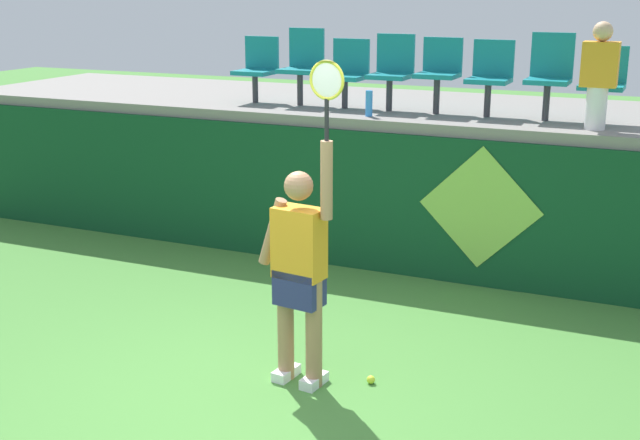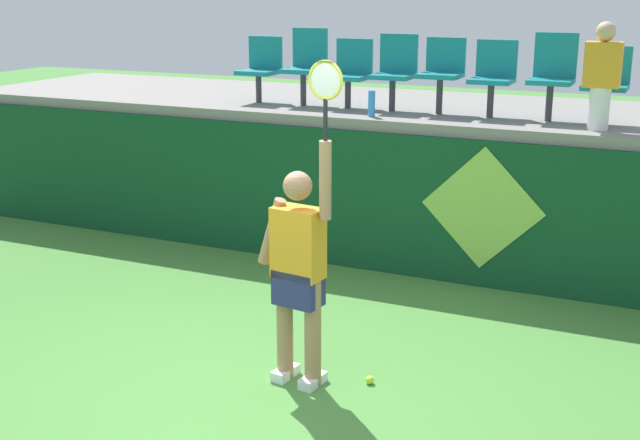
{
  "view_description": "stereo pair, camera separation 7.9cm",
  "coord_description": "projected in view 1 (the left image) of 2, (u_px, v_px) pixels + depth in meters",
  "views": [
    {
      "loc": [
        2.8,
        -4.91,
        3.03
      ],
      "look_at": [
        0.11,
        1.17,
        1.15
      ],
      "focal_mm": 46.95,
      "sensor_mm": 36.0,
      "label": 1
    },
    {
      "loc": [
        2.88,
        -4.88,
        3.03
      ],
      "look_at": [
        0.11,
        1.17,
        1.15
      ],
      "focal_mm": 46.95,
      "sensor_mm": 36.0,
      "label": 2
    }
  ],
  "objects": [
    {
      "name": "stadium_chair_5",
      "position": [
        490.0,
        74.0,
        8.92
      ],
      "size": [
        0.44,
        0.42,
        0.81
      ],
      "color": "#38383D",
      "rests_on": "spectator_platform"
    },
    {
      "name": "tennis_player",
      "position": [
        300.0,
        267.0,
        6.34
      ],
      "size": [
        0.75,
        0.31,
        2.52
      ],
      "color": "white",
      "rests_on": "ground_plane"
    },
    {
      "name": "stadium_chair_4",
      "position": [
        439.0,
        70.0,
        9.13
      ],
      "size": [
        0.44,
        0.42,
        0.82
      ],
      "color": "#38383D",
      "rests_on": "spectator_platform"
    },
    {
      "name": "ground_plane",
      "position": [
        243.0,
        405.0,
        6.24
      ],
      "size": [
        40.0,
        40.0,
        0.0
      ],
      "primitive_type": "plane",
      "color": "#478438"
    },
    {
      "name": "court_back_wall",
      "position": [
        392.0,
        203.0,
        8.96
      ],
      "size": [
        12.19,
        0.2,
        1.53
      ],
      "primitive_type": "cube",
      "color": "#0F4223",
      "rests_on": "ground_plane"
    },
    {
      "name": "tennis_ball",
      "position": [
        371.0,
        380.0,
        6.56
      ],
      "size": [
        0.07,
        0.07,
        0.07
      ],
      "primitive_type": "sphere",
      "color": "#D1E533",
      "rests_on": "ground_plane"
    },
    {
      "name": "stadium_chair_3",
      "position": [
        392.0,
        69.0,
        9.35
      ],
      "size": [
        0.44,
        0.42,
        0.84
      ],
      "color": "#38383D",
      "rests_on": "spectator_platform"
    },
    {
      "name": "stadium_chair_0",
      "position": [
        258.0,
        66.0,
        10.02
      ],
      "size": [
        0.44,
        0.42,
        0.77
      ],
      "color": "#38383D",
      "rests_on": "spectator_platform"
    },
    {
      "name": "stadium_chair_6",
      "position": [
        550.0,
        72.0,
        8.68
      ],
      "size": [
        0.44,
        0.42,
        0.89
      ],
      "color": "#38383D",
      "rests_on": "spectator_platform"
    },
    {
      "name": "stadium_chair_1",
      "position": [
        303.0,
        63.0,
        9.78
      ],
      "size": [
        0.44,
        0.42,
        0.88
      ],
      "color": "#38383D",
      "rests_on": "spectator_platform"
    },
    {
      "name": "spectator_0",
      "position": [
        599.0,
        74.0,
        8.07
      ],
      "size": [
        0.34,
        0.2,
        1.04
      ],
      "color": "white",
      "rests_on": "spectator_platform"
    },
    {
      "name": "stadium_chair_7",
      "position": [
        603.0,
        80.0,
        8.48
      ],
      "size": [
        0.44,
        0.42,
        0.77
      ],
      "color": "#38383D",
      "rests_on": "spectator_platform"
    },
    {
      "name": "stadium_chair_2",
      "position": [
        347.0,
        70.0,
        9.57
      ],
      "size": [
        0.44,
        0.42,
        0.77
      ],
      "color": "#38383D",
      "rests_on": "spectator_platform"
    },
    {
      "name": "wall_signage_mount",
      "position": [
        476.0,
        286.0,
        8.69
      ],
      "size": [
        1.27,
        0.01,
        1.48
      ],
      "color": "#0F4223",
      "rests_on": "ground_plane"
    },
    {
      "name": "water_bottle",
      "position": [
        369.0,
        103.0,
        8.99
      ],
      "size": [
        0.08,
        0.08,
        0.28
      ],
      "primitive_type": "cylinder",
      "color": "#338CE5",
      "rests_on": "spectator_platform"
    },
    {
      "name": "spectator_platform",
      "position": [
        430.0,
        110.0,
        9.88
      ],
      "size": [
        12.19,
        2.7,
        0.12
      ],
      "primitive_type": "cube",
      "color": "gray",
      "rests_on": "court_back_wall"
    }
  ]
}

